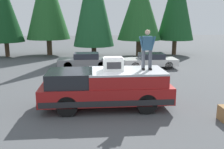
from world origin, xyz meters
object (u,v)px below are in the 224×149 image
parked_car_grey (85,60)px  pickup_truck (106,88)px  compressor_unit (113,64)px  parked_car_white (150,61)px  person_on_truck_bed (147,49)px

parked_car_grey → pickup_truck: bearing=-173.3°
pickup_truck → compressor_unit: 1.10m
pickup_truck → parked_car_grey: bearing=6.7°
compressor_unit → parked_car_white: bearing=-23.4°
parked_car_grey → compressor_unit: bearing=-171.3°
compressor_unit → person_on_truck_bed: bearing=-89.4°
person_on_truck_bed → parked_car_grey: (8.93, 2.79, -1.97)m
parked_car_grey → person_on_truck_bed: bearing=-162.6°
compressor_unit → pickup_truck: bearing=89.7°
pickup_truck → person_on_truck_bed: bearing=-89.6°
parked_car_white → parked_car_grey: bearing=84.1°
compressor_unit → person_on_truck_bed: (0.01, -1.43, 0.62)m
pickup_truck → compressor_unit: (-0.00, -0.31, 1.05)m
compressor_unit → parked_car_grey: (8.94, 1.36, -1.35)m
parked_car_white → person_on_truck_bed: bearing=165.3°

